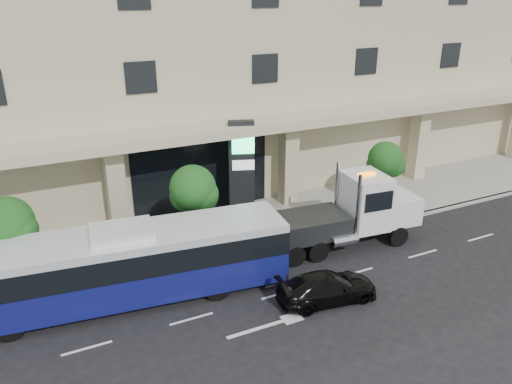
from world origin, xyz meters
The scene contains 11 objects.
ground centered at (0.00, 0.00, 0.00)m, with size 120.00×120.00×0.00m, color black.
sidewalk centered at (0.00, 5.00, 0.07)m, with size 120.00×6.00×0.15m, color gray.
curb centered at (0.00, 2.00, 0.07)m, with size 120.00×0.30×0.15m, color gray.
convention_center centered at (0.00, 15.42, 9.97)m, with size 60.00×17.60×20.00m.
tree_left centered at (-9.97, 3.59, 3.11)m, with size 2.27×2.20×4.22m.
tree_mid centered at (-1.97, 3.59, 3.26)m, with size 2.28×2.20×4.38m.
tree_right centered at (9.53, 3.59, 3.04)m, with size 2.10×2.00×4.04m.
city_bus centered at (-5.93, 0.89, 1.72)m, with size 13.58×4.32×3.38m.
tow_truck centered at (5.25, 0.96, 1.71)m, with size 9.15×2.96×4.15m.
black_sedan centered at (1.53, -2.75, 0.62)m, with size 1.74×4.29×1.24m, color black.
signage_pylon centered at (1.68, 6.15, 2.97)m, with size 1.46×0.94×5.54m.
Camera 1 is at (-8.87, -17.36, 12.09)m, focal length 35.00 mm.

